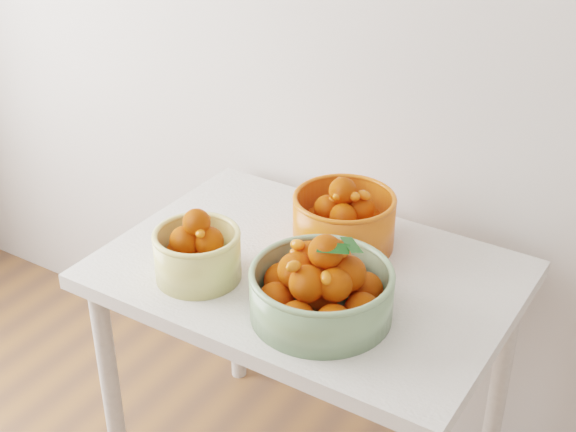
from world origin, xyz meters
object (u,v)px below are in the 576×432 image
object	(u,v)px
bowl_green	(321,288)
bowl_orange	(344,219)
bowl_cream	(197,253)
table	(307,300)

from	to	relation	value
bowl_green	bowl_orange	size ratio (longest dim) A/B	1.52
bowl_green	bowl_orange	world-z (taller)	bowl_green
bowl_cream	bowl_green	xyz separation A→B (m)	(0.33, 0.02, 0.00)
bowl_cream	bowl_green	bearing A→B (deg)	4.23
table	bowl_cream	xyz separation A→B (m)	(-0.20, -0.17, 0.16)
table	bowl_green	size ratio (longest dim) A/B	2.35
bowl_green	bowl_cream	bearing A→B (deg)	-175.77
bowl_green	bowl_orange	xyz separation A→B (m)	(-0.10, 0.29, 0.00)
table	bowl_green	distance (m)	0.26
table	bowl_orange	bearing A→B (deg)	82.27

